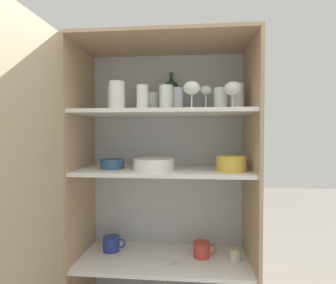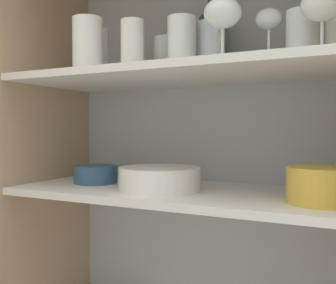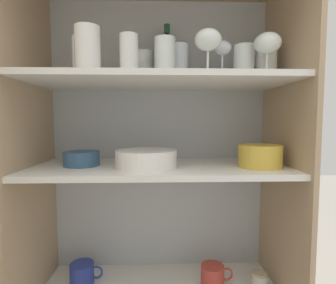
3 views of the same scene
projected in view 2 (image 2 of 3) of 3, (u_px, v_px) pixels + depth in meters
name	position (u px, v px, depth m)	size (l,w,h in m)	color
cupboard_back_panel	(208.00, 205.00, 1.27)	(0.97, 0.02, 1.54)	#B2B7BC
cupboard_side_left	(50.00, 204.00, 1.29)	(0.02, 0.43, 1.54)	tan
shelf_board_middle	(182.00, 193.00, 1.08)	(0.94, 0.39, 0.02)	white
shelf_board_upper	(182.00, 75.00, 1.07)	(0.94, 0.39, 0.02)	white
tumbler_glass_0	(182.00, 43.00, 1.02)	(0.08, 0.08, 0.13)	white
tumbler_glass_2	(168.00, 56.00, 1.13)	(0.08, 0.08, 0.11)	white
tumbler_glass_3	(132.00, 45.00, 1.02)	(0.06, 0.06, 0.13)	white
tumbler_glass_4	(95.00, 53.00, 1.15)	(0.08, 0.08, 0.13)	white
tumbler_glass_5	(210.00, 47.00, 1.06)	(0.08, 0.08, 0.13)	white
tumbler_glass_6	(88.00, 45.00, 1.06)	(0.08, 0.08, 0.14)	white
tumbler_glass_7	(302.00, 37.00, 0.92)	(0.08, 0.08, 0.12)	white
wine_glass_0	(223.00, 15.00, 0.88)	(0.09, 0.09, 0.14)	white
wine_glass_1	(322.00, 7.00, 0.82)	(0.09, 0.09, 0.14)	white
wine_glass_2	(269.00, 24.00, 0.96)	(0.07, 0.07, 0.14)	white
wine_bottle	(212.00, 41.00, 1.18)	(0.08, 0.08, 0.25)	#194728
plate_stack_white	(160.00, 179.00, 1.06)	(0.22, 0.22, 0.06)	white
mixing_bowl_large	(322.00, 184.00, 0.87)	(0.15, 0.15, 0.08)	gold
serving_bowl_small	(96.00, 173.00, 1.21)	(0.13, 0.13, 0.05)	#33567A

